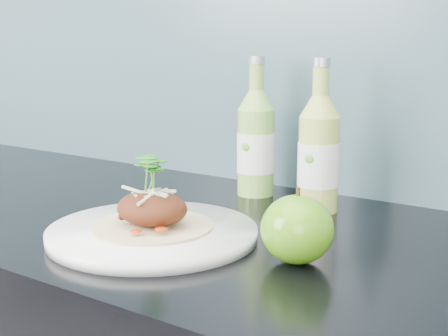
{
  "coord_description": "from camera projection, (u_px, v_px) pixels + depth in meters",
  "views": [
    {
      "loc": [
        0.47,
        0.97,
        1.17
      ],
      "look_at": [
        -0.01,
        1.65,
        1.0
      ],
      "focal_mm": 50.0,
      "sensor_mm": 36.0,
      "label": 1
    }
  ],
  "objects": [
    {
      "name": "dinner_plate",
      "position": [
        153.0,
        233.0,
        0.87
      ],
      "size": [
        0.38,
        0.38,
        0.02
      ],
      "color": "white",
      "rests_on": "kitchen_counter"
    },
    {
      "name": "pork_taco",
      "position": [
        152.0,
        207.0,
        0.86
      ],
      "size": [
        0.17,
        0.17,
        0.1
      ],
      "color": "tan",
      "rests_on": "dinner_plate"
    },
    {
      "name": "green_apple",
      "position": [
        297.0,
        229.0,
        0.77
      ],
      "size": [
        0.11,
        0.11,
        0.1
      ],
      "rotation": [
        0.0,
        0.0,
        -0.21
      ],
      "color": "#367E0D",
      "rests_on": "kitchen_counter"
    },
    {
      "name": "cider_bottle_left",
      "position": [
        256.0,
        143.0,
        1.11
      ],
      "size": [
        0.09,
        0.09,
        0.25
      ],
      "rotation": [
        0.0,
        0.0,
        -0.41
      ],
      "color": "#88BC4E",
      "rests_on": "kitchen_counter"
    },
    {
      "name": "cider_bottle_right",
      "position": [
        319.0,
        154.0,
        1.0
      ],
      "size": [
        0.09,
        0.09,
        0.25
      ],
      "rotation": [
        0.0,
        0.0,
        0.43
      ],
      "color": "#B2C753",
      "rests_on": "kitchen_counter"
    }
  ]
}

